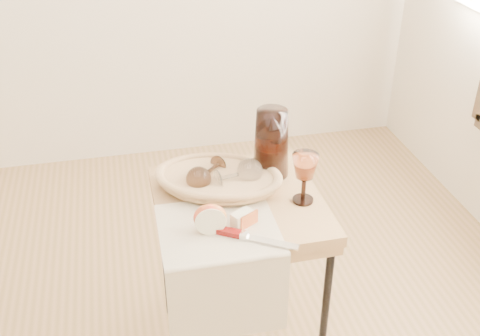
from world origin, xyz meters
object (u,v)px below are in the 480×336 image
object	(u,v)px
bread_basket	(218,181)
wine_goblet	(304,178)
tea_towel	(218,229)
goblet_lying_a	(207,172)
goblet_lying_b	(236,175)
apple_half	(210,217)
side_table	(239,278)
pitcher	(271,143)
table_knife	(248,235)

from	to	relation	value
bread_basket	wine_goblet	bearing A→B (deg)	-6.58
tea_towel	goblet_lying_a	world-z (taller)	goblet_lying_a
goblet_lying_a	bread_basket	bearing A→B (deg)	108.43
tea_towel	goblet_lying_b	bearing A→B (deg)	64.23
goblet_lying_b	apple_half	xyz separation A→B (m)	(-0.12, -0.19, -0.01)
side_table	tea_towel	distance (m)	0.36
tea_towel	pitcher	size ratio (longest dim) A/B	1.25
bread_basket	table_knife	world-z (taller)	bread_basket
tea_towel	apple_half	distance (m)	0.05
side_table	apple_half	xyz separation A→B (m)	(-0.11, -0.14, 0.37)
side_table	bread_basket	size ratio (longest dim) A/B	1.82
pitcher	apple_half	xyz separation A→B (m)	(-0.24, -0.26, -0.06)
pitcher	wine_goblet	distance (m)	0.19
tea_towel	goblet_lying_a	size ratio (longest dim) A/B	2.61
side_table	bread_basket	bearing A→B (deg)	123.60
pitcher	table_knife	size ratio (longest dim) A/B	1.02
tea_towel	table_knife	distance (m)	0.09
tea_towel	wine_goblet	bearing A→B (deg)	17.46
side_table	apple_half	world-z (taller)	apple_half
apple_half	table_knife	distance (m)	0.11
table_knife	pitcher	bearing A→B (deg)	96.25
goblet_lying_a	apple_half	size ratio (longest dim) A/B	1.38
tea_towel	goblet_lying_b	world-z (taller)	goblet_lying_b
wine_goblet	table_knife	distance (m)	0.26
bread_basket	goblet_lying_b	bearing A→B (deg)	-0.09
tea_towel	bread_basket	size ratio (longest dim) A/B	0.94
goblet_lying_b	goblet_lying_a	bearing A→B (deg)	144.25
side_table	apple_half	bearing A→B (deg)	-128.52
apple_half	goblet_lying_a	bearing A→B (deg)	87.11
goblet_lying_a	pitcher	size ratio (longest dim) A/B	0.48
goblet_lying_b	wine_goblet	bearing A→B (deg)	-42.13
goblet_lying_b	wine_goblet	distance (m)	0.21
side_table	bread_basket	world-z (taller)	bread_basket
table_knife	apple_half	bearing A→B (deg)	178.27
side_table	wine_goblet	world-z (taller)	wine_goblet
wine_goblet	apple_half	xyz separation A→B (m)	(-0.30, -0.09, -0.03)
pitcher	table_knife	distance (m)	0.37
pitcher	goblet_lying_a	bearing A→B (deg)	178.89
table_knife	goblet_lying_a	bearing A→B (deg)	133.20
side_table	table_knife	size ratio (longest dim) A/B	2.47
bread_basket	apple_half	size ratio (longest dim) A/B	3.81
bread_basket	side_table	bearing A→B (deg)	-34.69
goblet_lying_a	goblet_lying_b	world-z (taller)	goblet_lying_b
goblet_lying_b	tea_towel	bearing A→B (deg)	-128.44
goblet_lying_b	pitcher	bearing A→B (deg)	16.64
wine_goblet	tea_towel	bearing A→B (deg)	-163.10
pitcher	table_knife	world-z (taller)	pitcher
apple_half	tea_towel	bearing A→B (deg)	12.98
goblet_lying_b	apple_half	world-z (taller)	goblet_lying_b
tea_towel	apple_half	world-z (taller)	apple_half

